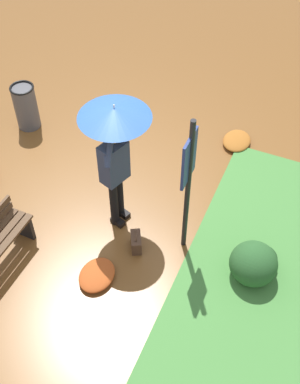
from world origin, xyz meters
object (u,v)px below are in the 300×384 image
object	(u,v)px
person_with_umbrella	(114,138)
trash_bin	(26,106)
info_sign_post	(188,174)
handbag	(136,242)

from	to	relation	value
person_with_umbrella	trash_bin	xyz separation A→B (m)	(1.24, 2.39, -1.13)
trash_bin	info_sign_post	bearing A→B (deg)	-111.61
handbag	info_sign_post	bearing A→B (deg)	-60.99
handbag	trash_bin	world-z (taller)	trash_bin
info_sign_post	trash_bin	xyz separation A→B (m)	(1.37, 3.46, -1.03)
person_with_umbrella	trash_bin	distance (m)	2.92
person_with_umbrella	info_sign_post	world-z (taller)	info_sign_post
person_with_umbrella	handbag	size ratio (longest dim) A/B	5.53
info_sign_post	handbag	world-z (taller)	info_sign_post
info_sign_post	trash_bin	size ratio (longest dim) A/B	2.76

